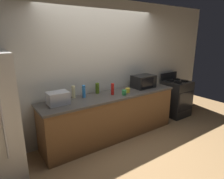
{
  "coord_description": "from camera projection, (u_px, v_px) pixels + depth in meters",
  "views": [
    {
      "loc": [
        -2.06,
        -2.56,
        2.0
      ],
      "look_at": [
        0.0,
        0.4,
        1.0
      ],
      "focal_mm": 31.1,
      "sensor_mm": 36.0,
      "label": 1
    }
  ],
  "objects": [
    {
      "name": "ground_plane",
      "position": [
        124.0,
        145.0,
        3.69
      ],
      "size": [
        8.0,
        8.0,
        0.0
      ],
      "primitive_type": "plane",
      "color": "#A87F51"
    },
    {
      "name": "bottle_wine",
      "position": [
        151.0,
        80.0,
        4.51
      ],
      "size": [
        0.07,
        0.07,
        0.22
      ],
      "primitive_type": "cylinder",
      "color": "#1E3F19",
      "rests_on": "counter_run"
    },
    {
      "name": "toaster_oven",
      "position": [
        58.0,
        98.0,
        3.21
      ],
      "size": [
        0.34,
        0.26,
        0.21
      ],
      "primitive_type": "cube",
      "color": "#B7BABF",
      "rests_on": "counter_run"
    },
    {
      "name": "bottle_hot_sauce",
      "position": [
        112.0,
        89.0,
        3.72
      ],
      "size": [
        0.06,
        0.06,
        0.22
      ],
      "primitive_type": "cylinder",
      "color": "red",
      "rests_on": "counter_run"
    },
    {
      "name": "stove_range",
      "position": [
        176.0,
        98.0,
        4.98
      ],
      "size": [
        0.6,
        0.61,
        1.08
      ],
      "color": "black",
      "rests_on": "ground_plane"
    },
    {
      "name": "counter_run",
      "position": [
        112.0,
        116.0,
        3.88
      ],
      "size": [
        2.84,
        0.64,
        0.9
      ],
      "color": "brown",
      "rests_on": "ground_plane"
    },
    {
      "name": "bottle_hand_soap",
      "position": [
        74.0,
        92.0,
        3.52
      ],
      "size": [
        0.06,
        0.06,
        0.23
      ],
      "primitive_type": "cylinder",
      "color": "beige",
      "rests_on": "counter_run"
    },
    {
      "name": "back_wall",
      "position": [
        101.0,
        69.0,
        3.97
      ],
      "size": [
        6.4,
        0.1,
        2.7
      ],
      "primitive_type": "cube",
      "color": "beige",
      "rests_on": "ground_plane"
    },
    {
      "name": "mug_yellow",
      "position": [
        128.0,
        90.0,
        3.87
      ],
      "size": [
        0.09,
        0.09,
        0.09
      ],
      "primitive_type": "cylinder",
      "color": "yellow",
      "rests_on": "counter_run"
    },
    {
      "name": "bottle_olive_oil",
      "position": [
        97.0,
        88.0,
        3.82
      ],
      "size": [
        0.08,
        0.08,
        0.21
      ],
      "primitive_type": "cylinder",
      "color": "#4C6B19",
      "rests_on": "counter_run"
    },
    {
      "name": "mug_green",
      "position": [
        124.0,
        93.0,
        3.72
      ],
      "size": [
        0.09,
        0.09,
        0.1
      ],
      "primitive_type": "cylinder",
      "color": "#2D8C47",
      "rests_on": "counter_run"
    },
    {
      "name": "microwave",
      "position": [
        143.0,
        81.0,
        4.24
      ],
      "size": [
        0.48,
        0.35,
        0.27
      ],
      "color": "black",
      "rests_on": "counter_run"
    },
    {
      "name": "bottle_spray_cleaner",
      "position": [
        84.0,
        91.0,
        3.56
      ],
      "size": [
        0.06,
        0.06,
        0.23
      ],
      "primitive_type": "cylinder",
      "color": "#338CE5",
      "rests_on": "counter_run"
    }
  ]
}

